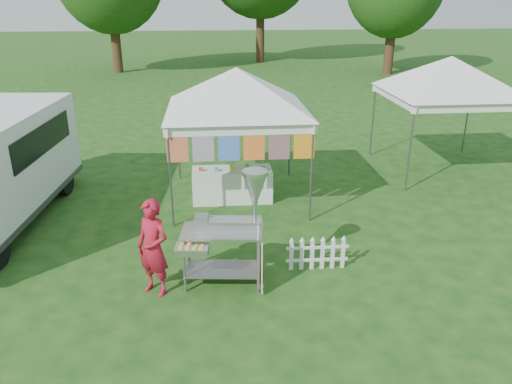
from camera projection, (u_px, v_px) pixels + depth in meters
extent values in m
plane|color=#144313|center=(251.00, 275.00, 8.48)|extent=(120.00, 120.00, 0.00)
cylinder|color=#59595E|center=(170.00, 178.00, 9.89)|extent=(0.04, 0.04, 2.10)
cylinder|color=#59595E|center=(311.00, 174.00, 10.14)|extent=(0.04, 0.04, 2.10)
cylinder|color=#59595E|center=(178.00, 139.00, 12.52)|extent=(0.04, 0.04, 2.10)
cylinder|color=#59595E|center=(290.00, 136.00, 12.76)|extent=(0.04, 0.04, 2.10)
cube|color=white|center=(241.00, 130.00, 9.66)|extent=(3.00, 0.03, 0.22)
cube|color=white|center=(234.00, 101.00, 12.29)|extent=(3.00, 0.03, 0.22)
pyramid|color=white|center=(236.00, 67.00, 10.60)|extent=(4.24, 4.24, 0.90)
cylinder|color=#59595E|center=(241.00, 126.00, 9.63)|extent=(3.00, 0.03, 0.03)
cube|color=#B81755|center=(177.00, 145.00, 9.65)|extent=(0.42, 0.01, 0.70)
cube|color=#33C1BC|center=(203.00, 144.00, 9.70)|extent=(0.42, 0.01, 0.70)
cube|color=#1827C1|center=(229.00, 144.00, 9.74)|extent=(0.42, 0.01, 0.70)
cube|color=red|center=(254.00, 143.00, 9.78)|extent=(0.42, 0.01, 0.70)
cube|color=orange|center=(279.00, 142.00, 9.83)|extent=(0.42, 0.01, 0.70)
cube|color=red|center=(304.00, 142.00, 9.87)|extent=(0.42, 0.01, 0.70)
cylinder|color=#59595E|center=(410.00, 149.00, 11.75)|extent=(0.04, 0.04, 2.10)
cylinder|color=#59595E|center=(373.00, 120.00, 14.38)|extent=(0.04, 0.04, 2.10)
cylinder|color=#59595E|center=(467.00, 118.00, 14.62)|extent=(0.04, 0.04, 2.10)
cube|color=white|center=(474.00, 108.00, 11.52)|extent=(3.00, 0.03, 0.22)
cube|color=white|center=(424.00, 86.00, 14.15)|extent=(3.00, 0.03, 0.22)
pyramid|color=white|center=(452.00, 56.00, 12.46)|extent=(4.24, 4.24, 0.90)
cylinder|color=#59595E|center=(475.00, 104.00, 11.49)|extent=(3.00, 0.03, 0.03)
cylinder|color=#341E12|center=(116.00, 38.00, 29.41)|extent=(0.56, 0.56, 3.96)
cylinder|color=#341E12|center=(260.00, 25.00, 33.72)|extent=(0.56, 0.56, 4.84)
cylinder|color=#341E12|center=(390.00, 43.00, 29.03)|extent=(0.56, 0.56, 3.52)
cylinder|color=gray|center=(184.00, 266.00, 7.84)|extent=(0.05, 0.05, 0.95)
cylinder|color=gray|center=(258.00, 266.00, 7.83)|extent=(0.05, 0.05, 0.95)
cylinder|color=gray|center=(189.00, 250.00, 8.34)|extent=(0.05, 0.05, 0.95)
cylinder|color=gray|center=(258.00, 250.00, 8.32)|extent=(0.05, 0.05, 0.95)
cube|color=gray|center=(223.00, 269.00, 8.16)|extent=(1.26, 0.73, 0.02)
cube|color=#B7B7BC|center=(222.00, 231.00, 7.91)|extent=(1.33, 0.77, 0.04)
cube|color=#B7B7BC|center=(234.00, 224.00, 7.92)|extent=(0.92, 0.36, 0.16)
cube|color=gray|center=(202.00, 222.00, 7.91)|extent=(0.23, 0.25, 0.23)
cylinder|color=gray|center=(255.00, 203.00, 7.77)|extent=(0.06, 0.06, 0.95)
cone|color=#B7B7BC|center=(255.00, 187.00, 7.68)|extent=(0.42, 0.42, 0.42)
cylinder|color=#B7B7BC|center=(255.00, 173.00, 7.59)|extent=(0.44, 0.44, 0.06)
cube|color=#B7B7BC|center=(192.00, 249.00, 7.58)|extent=(0.54, 0.37, 0.11)
cube|color=#FCAAB2|center=(262.00, 258.00, 8.08)|extent=(0.11, 0.79, 0.86)
cube|color=white|center=(258.00, 233.00, 7.58)|extent=(0.03, 0.15, 0.19)
imported|color=#AC152A|center=(153.00, 248.00, 7.73)|extent=(0.69, 0.64, 1.58)
cube|color=silver|center=(30.00, 153.00, 12.14)|extent=(2.08, 0.92, 0.96)
cube|color=black|center=(43.00, 139.00, 10.31)|extent=(0.27, 2.92, 0.59)
cube|color=black|center=(32.00, 117.00, 12.20)|extent=(1.81, 0.19, 0.59)
cylinder|color=black|center=(64.00, 180.00, 11.78)|extent=(0.30, 0.74, 0.73)
cube|color=silver|center=(291.00, 256.00, 8.55)|extent=(0.07, 0.02, 0.56)
cube|color=silver|center=(302.00, 255.00, 8.56)|extent=(0.07, 0.02, 0.56)
cube|color=silver|center=(312.00, 255.00, 8.57)|extent=(0.07, 0.02, 0.56)
cube|color=silver|center=(322.00, 254.00, 8.59)|extent=(0.07, 0.02, 0.56)
cube|color=silver|center=(333.00, 254.00, 8.60)|extent=(0.07, 0.02, 0.56)
cube|color=silver|center=(343.00, 254.00, 8.61)|extent=(0.07, 0.02, 0.56)
cube|color=silver|center=(317.00, 260.00, 8.62)|extent=(1.08, 0.04, 0.05)
cube|color=silver|center=(318.00, 247.00, 8.53)|extent=(1.08, 0.04, 0.05)
cube|color=white|center=(232.00, 185.00, 11.44)|extent=(1.80, 0.70, 0.75)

